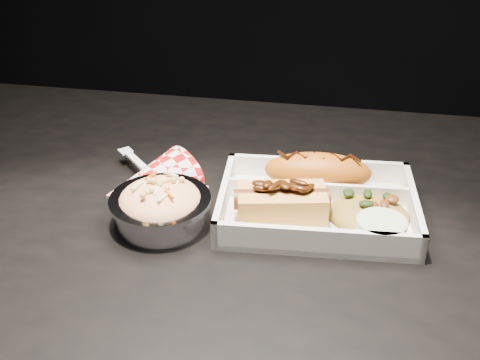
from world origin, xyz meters
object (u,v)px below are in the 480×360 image
(food_tray, at_px, (317,208))
(hotdog, at_px, (282,202))
(fried_pastry, at_px, (318,172))
(dining_table, at_px, (220,275))
(foil_coleslaw_cup, at_px, (160,205))
(napkin_fork, at_px, (153,178))

(food_tray, relative_size, hotdog, 2.13)
(fried_pastry, bearing_deg, food_tray, -86.02)
(dining_table, xyz_separation_m, foil_coleslaw_cup, (-0.07, -0.02, 0.12))
(fried_pastry, distance_m, napkin_fork, 0.23)
(fried_pastry, relative_size, foil_coleslaw_cup, 1.14)
(food_tray, relative_size, napkin_fork, 1.73)
(foil_coleslaw_cup, bearing_deg, dining_table, 17.79)
(food_tray, height_order, fried_pastry, fried_pastry)
(food_tray, xyz_separation_m, fried_pastry, (-0.00, 0.06, 0.02))
(food_tray, distance_m, napkin_fork, 0.23)
(foil_coleslaw_cup, xyz_separation_m, napkin_fork, (-0.04, 0.08, -0.01))
(food_tray, relative_size, foil_coleslaw_cup, 2.06)
(foil_coleslaw_cup, bearing_deg, fried_pastry, 31.10)
(dining_table, distance_m, foil_coleslaw_cup, 0.14)
(food_tray, bearing_deg, fried_pastry, 90.00)
(fried_pastry, bearing_deg, hotdog, -114.78)
(dining_table, relative_size, fried_pastry, 8.26)
(foil_coleslaw_cup, bearing_deg, napkin_fork, 114.02)
(fried_pastry, relative_size, napkin_fork, 0.96)
(dining_table, distance_m, fried_pastry, 0.19)
(food_tray, xyz_separation_m, hotdog, (-0.04, -0.03, 0.02))
(food_tray, distance_m, hotdog, 0.06)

